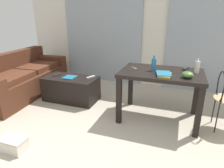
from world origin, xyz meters
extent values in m
plane|color=#B2A893|center=(0.00, 1.23, 0.00)|extent=(7.84, 7.84, 0.00)
cube|color=silver|center=(0.00, 3.27, 1.27)|extent=(6.07, 0.10, 2.55)
cube|color=#99A3AD|center=(-1.16, 3.18, 1.14)|extent=(1.82, 0.03, 2.28)
cube|color=#99A3AD|center=(1.16, 3.18, 1.14)|extent=(1.82, 0.03, 2.28)
cube|color=#4C2819|center=(-2.29, 1.82, 0.21)|extent=(0.95, 2.06, 0.41)
cube|color=#4C2819|center=(-2.59, 1.80, 0.61)|extent=(0.34, 2.01, 0.40)
cube|color=#4C2819|center=(-2.35, 2.72, 0.51)|extent=(0.82, 0.26, 0.19)
cube|color=#552D1C|center=(-2.27, 2.22, 0.46)|extent=(0.62, 0.80, 0.10)
cube|color=#552D1C|center=(-2.21, 1.42, 0.46)|extent=(0.62, 0.80, 0.10)
cube|color=black|center=(-1.26, 1.88, 0.22)|extent=(0.97, 0.50, 0.44)
cube|color=black|center=(0.34, 1.73, 0.72)|extent=(1.15, 0.76, 0.05)
cube|color=black|center=(-0.18, 1.40, 0.35)|extent=(0.07, 0.07, 0.69)
cube|color=black|center=(0.86, 1.40, 0.35)|extent=(0.07, 0.07, 0.69)
cube|color=black|center=(-0.18, 2.06, 0.35)|extent=(0.07, 0.07, 0.69)
cube|color=black|center=(0.86, 2.06, 0.35)|extent=(0.07, 0.07, 0.69)
cylinder|color=black|center=(1.11, 1.58, 0.22)|extent=(0.02, 0.02, 0.44)
cylinder|color=black|center=(1.11, 1.87, 0.22)|extent=(0.02, 0.02, 0.44)
torus|color=black|center=(1.11, 1.72, 0.61)|extent=(0.02, 0.41, 0.41)
cylinder|color=black|center=(1.11, 1.55, 0.53)|extent=(0.02, 0.02, 0.16)
cylinder|color=black|center=(1.11, 1.90, 0.53)|extent=(0.02, 0.02, 0.16)
cylinder|color=beige|center=(0.80, 1.82, 0.82)|extent=(0.07, 0.07, 0.17)
cylinder|color=beige|center=(0.80, 1.82, 0.92)|extent=(0.02, 0.02, 0.03)
cylinder|color=teal|center=(0.22, 1.74, 0.83)|extent=(0.07, 0.07, 0.17)
cylinder|color=teal|center=(0.22, 1.74, 0.94)|extent=(0.03, 0.03, 0.04)
ellipsoid|color=#477033|center=(0.68, 1.54, 0.78)|extent=(0.15, 0.15, 0.08)
cube|color=gold|center=(0.40, 1.53, 0.75)|extent=(0.16, 0.24, 0.02)
cube|color=#1E668C|center=(0.39, 1.55, 0.77)|extent=(0.23, 0.28, 0.01)
cube|color=#232326|center=(0.66, 1.97, 0.75)|extent=(0.10, 0.17, 0.02)
cube|color=#9EA0A5|center=(-0.06, 1.78, 0.74)|extent=(0.08, 0.06, 0.00)
torus|color=orange|center=(-0.11, 1.81, 0.74)|extent=(0.03, 0.03, 0.00)
cube|color=#9EA0A5|center=(-0.06, 1.77, 0.74)|extent=(0.07, 0.07, 0.00)
torus|color=orange|center=(-0.11, 1.82, 0.74)|extent=(0.03, 0.03, 0.00)
cube|color=#B7B7B2|center=(-0.91, 1.99, 0.45)|extent=(0.11, 0.18, 0.02)
cube|color=#232326|center=(-1.56, 1.90, 0.45)|extent=(0.11, 0.16, 0.02)
cube|color=#1E668C|center=(-1.26, 1.86, 0.45)|extent=(0.21, 0.23, 0.01)
cube|color=beige|center=(-1.15, 0.39, 0.07)|extent=(0.32, 0.18, 0.13)
cube|color=beige|center=(-1.15, 0.39, 0.15)|extent=(0.33, 0.19, 0.02)
camera|label=1|loc=(0.57, -0.99, 1.49)|focal=30.96mm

